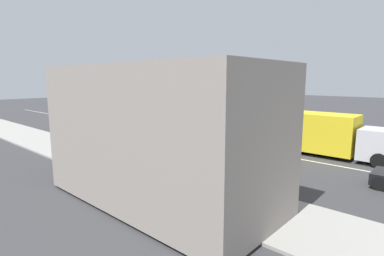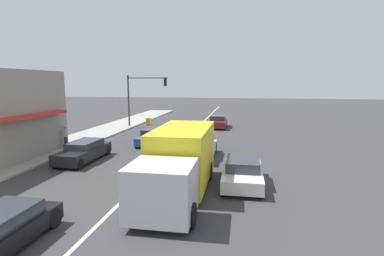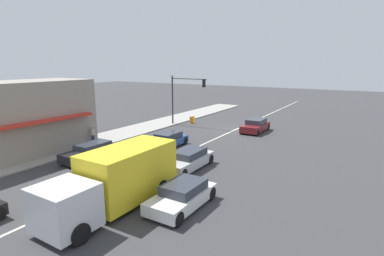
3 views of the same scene
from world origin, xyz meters
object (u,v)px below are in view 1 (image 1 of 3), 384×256
sedan_silver (246,135)px  coupe_blue (178,137)px  sedan_dark (213,156)px  traffic_signal_main (77,94)px  delivery_truck (330,135)px  warning_aframe_sign (73,131)px  van_white (319,138)px  sedan_maroon (144,120)px  pedestrian (146,151)px

sedan_silver → coupe_blue: (4.40, -3.67, -0.03)m
sedan_dark → traffic_signal_main: bearing=-85.5°
delivery_truck → sedan_silver: size_ratio=1.70×
warning_aframe_sign → van_white: size_ratio=0.21×
traffic_signal_main → sedan_maroon: 9.03m
sedan_dark → coupe_blue: sedan_dark is taller
traffic_signal_main → warning_aframe_sign: (-0.23, -1.71, -3.47)m
sedan_maroon → coupe_blue: size_ratio=1.04×
warning_aframe_sign → coupe_blue: (-3.70, 10.12, 0.18)m
sedan_maroon → coupe_blue: sedan_maroon is taller
traffic_signal_main → van_white: bearing=123.2°
traffic_signal_main → sedan_maroon: (-8.32, -1.32, -3.25)m
sedan_silver → sedan_maroon: bearing=-90.0°
sedan_dark → pedestrian: bearing=-42.3°
delivery_truck → sedan_maroon: bearing=-90.0°
pedestrian → delivery_truck: delivery_truck is taller
coupe_blue → van_white: (-7.20, 8.62, 0.01)m
traffic_signal_main → coupe_blue: bearing=115.0°
sedan_silver → sedan_maroon: 13.40m
sedan_dark → sedan_silver: bearing=-163.6°
delivery_truck → sedan_dark: size_ratio=1.66×
sedan_maroon → van_white: bearing=98.7°
traffic_signal_main → sedan_silver: 15.03m
warning_aframe_sign → sedan_maroon: 8.11m
traffic_signal_main → delivery_truck: size_ratio=0.75×
warning_aframe_sign → sedan_dark: bearing=93.2°
sedan_dark → sedan_maroon: bearing=-114.9°
warning_aframe_sign → van_white: 21.68m
sedan_dark → sedan_maroon: sedan_maroon is taller
sedan_silver → coupe_blue: sedan_silver is taller
sedan_silver → coupe_blue: size_ratio=1.07×
van_white → coupe_blue: bearing=-50.1°
delivery_truck → sedan_maroon: size_ratio=1.75×
sedan_silver → sedan_dark: 7.51m
sedan_silver → sedan_maroon: size_ratio=1.03×
traffic_signal_main → sedan_dark: size_ratio=1.24×
sedan_silver → sedan_dark: (7.20, 2.12, -0.01)m
sedan_dark → coupe_blue: (-2.80, -5.79, -0.01)m
warning_aframe_sign → coupe_blue: size_ratio=0.20×
pedestrian → van_white: size_ratio=0.42×
sedan_dark → sedan_maroon: (-7.20, -15.52, 0.03)m
sedan_silver → van_white: sedan_silver is taller
pedestrian → warning_aframe_sign: size_ratio=2.01×
coupe_blue → van_white: bearing=129.9°
pedestrian → coupe_blue: 6.55m
pedestrian → van_white: bearing=156.9°
sedan_silver → warning_aframe_sign: bearing=-59.6°
delivery_truck → van_white: size_ratio=1.86×
delivery_truck → sedan_dark: 8.51m
sedan_dark → van_white: 10.39m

